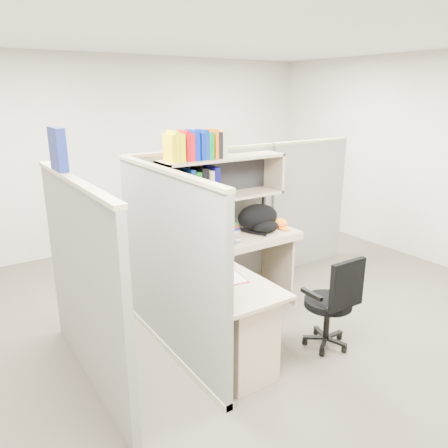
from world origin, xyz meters
TOP-DOWN VIEW (x-y plane):
  - ground at (0.00, 0.00)m, footprint 6.00×6.00m
  - room_shell at (0.00, 0.00)m, footprint 6.00×6.00m
  - cubicle at (-0.37, 0.45)m, footprint 3.79×1.84m
  - desk at (-0.41, -0.29)m, footprint 1.74×1.75m
  - laptop at (-0.12, 0.36)m, footprint 0.42×0.42m
  - backpack at (0.50, 0.54)m, footprint 0.49×0.39m
  - orange_cap at (0.76, 0.55)m, footprint 0.20×0.23m
  - snack_canister at (-0.42, -0.07)m, footprint 0.12×0.12m
  - tissue_box at (-0.82, -0.45)m, footprint 0.16×0.16m
  - mouse at (0.08, 0.39)m, footprint 0.09×0.08m
  - paper_cup at (-0.05, 0.76)m, footprint 0.08×0.08m
  - book_stack at (0.19, 0.73)m, footprint 0.20×0.25m
  - loose_paper at (-0.50, -0.32)m, footprint 0.22×0.28m
  - task_chair at (0.30, -0.71)m, footprint 0.46×0.43m

SIDE VIEW (x-z plane):
  - ground at x=0.00m, z-range 0.00..0.00m
  - task_chair at x=0.30m, z-range -0.13..0.75m
  - desk at x=-0.41m, z-range 0.07..0.80m
  - loose_paper at x=-0.50m, z-range 0.73..0.73m
  - mouse at x=0.08m, z-range 0.73..0.76m
  - paper_cup at x=-0.05m, z-range 0.73..0.83m
  - orange_cap at x=0.76m, z-range 0.73..0.83m
  - book_stack at x=0.19m, z-range 0.73..0.84m
  - snack_canister at x=-0.42m, z-range 0.73..0.85m
  - tissue_box at x=-0.82m, z-range 0.73..0.93m
  - laptop at x=-0.12m, z-range 0.73..0.96m
  - backpack at x=0.50m, z-range 0.73..1.02m
  - cubicle at x=-0.37m, z-range -0.07..1.88m
  - room_shell at x=0.00m, z-range -1.38..4.62m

